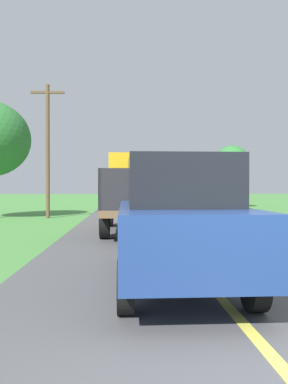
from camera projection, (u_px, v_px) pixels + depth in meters
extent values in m
cube|color=#2D2D30|center=(138.00, 214.00, 12.15)|extent=(0.90, 5.51, 0.24)
cube|color=brown|center=(138.00, 208.00, 12.15)|extent=(2.30, 5.80, 0.20)
cube|color=gold|center=(136.00, 179.00, 14.08)|extent=(2.10, 1.90, 1.90)
cube|color=black|center=(136.00, 172.00, 15.03)|extent=(1.78, 0.02, 0.76)
cube|color=#232328|center=(104.00, 189.00, 11.11)|extent=(0.08, 3.85, 1.10)
cube|color=#232328|center=(175.00, 189.00, 11.23)|extent=(0.08, 3.85, 1.10)
cube|color=#232328|center=(143.00, 189.00, 9.29)|extent=(2.30, 0.08, 1.10)
cube|color=#232328|center=(137.00, 189.00, 13.05)|extent=(2.30, 0.08, 1.10)
cylinder|color=black|center=(110.00, 214.00, 13.89)|extent=(0.28, 1.00, 1.00)
cylinder|color=black|center=(163.00, 213.00, 14.00)|extent=(0.28, 1.00, 1.00)
cylinder|color=black|center=(105.00, 222.00, 10.50)|extent=(0.28, 1.00, 1.00)
cylinder|color=black|center=(176.00, 221.00, 10.62)|extent=(0.28, 1.00, 1.00)
ellipsoid|color=#AEBE2C|center=(115.00, 180.00, 9.92)|extent=(0.46, 0.49, 0.40)
ellipsoid|color=#B2C31D|center=(161.00, 180.00, 10.10)|extent=(0.50, 0.56, 0.48)
ellipsoid|color=#A7D320|center=(161.00, 200.00, 11.21)|extent=(0.50, 0.52, 0.52)
ellipsoid|color=#AFBB30|center=(118.00, 190.00, 12.05)|extent=(0.55, 0.71, 0.45)
ellipsoid|color=#ABC320|center=(125.00, 191.00, 11.40)|extent=(0.51, 0.65, 0.40)
ellipsoid|color=gold|center=(164.00, 191.00, 9.77)|extent=(0.41, 0.48, 0.48)
ellipsoid|color=#BFD426|center=(129.00, 191.00, 11.09)|extent=(0.53, 0.67, 0.44)
ellipsoid|color=gold|center=(161.00, 181.00, 11.56)|extent=(0.47, 0.55, 0.42)
ellipsoid|color=#B6D01E|center=(146.00, 179.00, 10.09)|extent=(0.41, 0.38, 0.46)
cylinder|color=brown|center=(48.00, 152.00, 18.70)|extent=(0.20, 0.20, 6.98)
cube|color=brown|center=(48.00, 92.00, 18.67)|extent=(1.74, 0.12, 0.12)
cylinder|color=#4C3823|center=(232.00, 191.00, 28.71)|extent=(0.28, 0.28, 2.75)
ellipsoid|color=#2D7033|center=(232.00, 160.00, 28.69)|extent=(2.65, 2.65, 2.38)
cube|color=navy|center=(175.00, 231.00, 5.50)|extent=(1.70, 4.10, 0.80)
cube|color=black|center=(177.00, 182.00, 5.30)|extent=(1.44, 2.05, 0.70)
cylinder|color=black|center=(125.00, 250.00, 6.73)|extent=(0.20, 0.64, 0.64)
cylinder|color=black|center=(206.00, 249.00, 6.82)|extent=(0.20, 0.64, 0.64)
cylinder|color=black|center=(126.00, 287.00, 4.20)|extent=(0.20, 0.64, 0.64)
cylinder|color=black|center=(254.00, 285.00, 4.28)|extent=(0.20, 0.64, 0.64)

